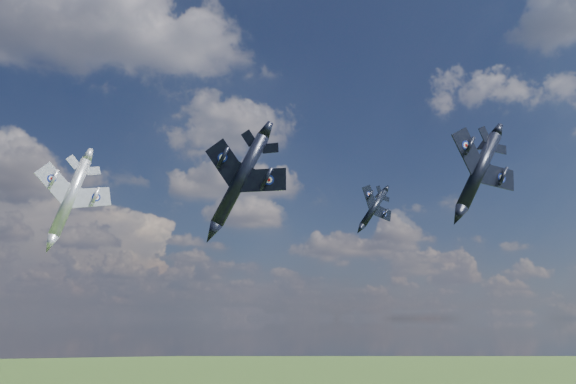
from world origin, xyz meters
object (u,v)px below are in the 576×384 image
object	(u,v)px
jet_lead_navy	(240,179)
jet_right_navy	(479,171)
jet_left_silver	(70,197)
jet_high_navy	(374,208)

from	to	relation	value
jet_lead_navy	jet_right_navy	size ratio (longest dim) A/B	1.11
jet_right_navy	jet_left_silver	xyz separation A→B (m)	(-45.09, 31.71, 1.38)
jet_high_navy	jet_left_silver	size ratio (longest dim) A/B	0.78
jet_lead_navy	jet_left_silver	world-z (taller)	jet_left_silver
jet_right_navy	jet_high_navy	bearing A→B (deg)	70.87
jet_right_navy	jet_high_navy	size ratio (longest dim) A/B	1.10
jet_right_navy	jet_high_navy	distance (m)	44.49
jet_lead_navy	jet_high_navy	distance (m)	45.56
jet_right_navy	jet_high_navy	xyz separation A→B (m)	(6.28, 43.81, 4.53)
jet_lead_navy	jet_right_navy	xyz separation A→B (m)	(24.18, -10.23, -0.05)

